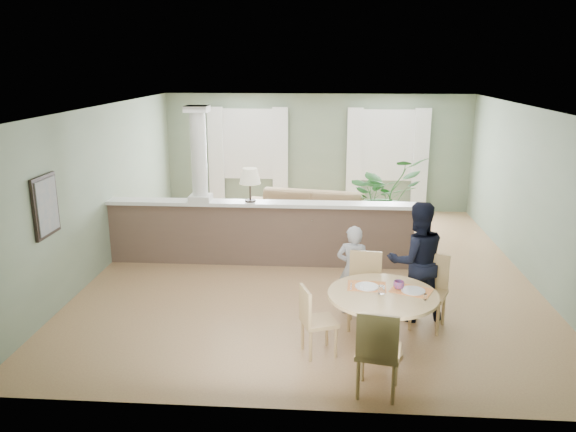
# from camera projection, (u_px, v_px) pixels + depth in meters

# --- Properties ---
(ground) EXTENTS (8.00, 8.00, 0.00)m
(ground) POSITION_uv_depth(u_px,v_px,m) (311.00, 269.00, 9.50)
(ground) COLOR tan
(ground) RESTS_ON ground
(room_shell) EXTENTS (7.02, 8.02, 2.71)m
(room_shell) POSITION_uv_depth(u_px,v_px,m) (312.00, 157.00, 9.62)
(room_shell) COLOR gray
(room_shell) RESTS_ON ground
(pony_wall) EXTENTS (5.32, 0.38, 2.70)m
(pony_wall) POSITION_uv_depth(u_px,v_px,m) (255.00, 225.00, 9.57)
(pony_wall) COLOR brown
(pony_wall) RESTS_ON ground
(sofa) EXTENTS (2.94, 1.60, 0.81)m
(sofa) POSITION_uv_depth(u_px,v_px,m) (309.00, 214.00, 11.42)
(sofa) COLOR olive
(sofa) RESTS_ON ground
(houseplant) EXTENTS (1.94, 1.89, 1.64)m
(houseplant) POSITION_uv_depth(u_px,v_px,m) (384.00, 197.00, 11.02)
(houseplant) COLOR #266026
(houseplant) RESTS_ON ground
(dining_table) EXTENTS (1.29, 1.29, 0.88)m
(dining_table) POSITION_uv_depth(u_px,v_px,m) (383.00, 306.00, 6.59)
(dining_table) COLOR tan
(dining_table) RESTS_ON ground
(chair_far_boy) EXTENTS (0.49, 0.49, 0.98)m
(chair_far_boy) POSITION_uv_depth(u_px,v_px,m) (365.00, 286.00, 7.37)
(chair_far_boy) COLOR tan
(chair_far_boy) RESTS_ON ground
(chair_far_man) EXTENTS (0.57, 0.57, 0.97)m
(chair_far_man) POSITION_uv_depth(u_px,v_px,m) (430.00, 287.00, 7.34)
(chair_far_man) COLOR tan
(chair_far_man) RESTS_ON ground
(chair_near) EXTENTS (0.52, 0.52, 0.99)m
(chair_near) POSITION_uv_depth(u_px,v_px,m) (378.00, 349.00, 5.74)
(chair_near) COLOR tan
(chair_near) RESTS_ON ground
(chair_side) EXTENTS (0.49, 0.49, 0.86)m
(chair_side) POSITION_uv_depth(u_px,v_px,m) (314.00, 318.00, 6.61)
(chair_side) COLOR tan
(chair_side) RESTS_ON ground
(child_person) EXTENTS (0.52, 0.40, 1.27)m
(child_person) POSITION_uv_depth(u_px,v_px,m) (353.00, 270.00, 7.68)
(child_person) COLOR #96969B
(child_person) RESTS_ON ground
(man_person) EXTENTS (0.89, 0.75, 1.64)m
(man_person) POSITION_uv_depth(u_px,v_px,m) (416.00, 261.00, 7.49)
(man_person) COLOR black
(man_person) RESTS_ON ground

